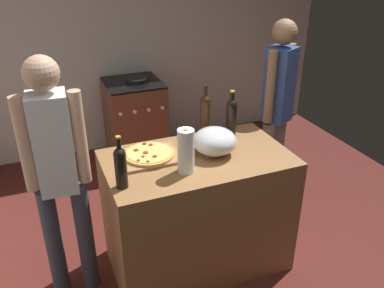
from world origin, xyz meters
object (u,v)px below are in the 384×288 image
(pizza, at_px, (149,154))
(wine_bottle_dark, at_px, (231,117))
(paper_towel_roll, at_px, (186,151))
(wine_bottle_clear, at_px, (205,114))
(stove, at_px, (135,120))
(mixing_bowl, at_px, (215,141))
(person_in_red, at_px, (277,106))
(person_in_stripes, at_px, (58,170))
(wine_bottle_amber, at_px, (121,166))

(pizza, distance_m, wine_bottle_dark, 0.66)
(pizza, height_order, paper_towel_roll, paper_towel_roll)
(wine_bottle_clear, bearing_deg, stove, 95.69)
(wine_bottle_clear, distance_m, stove, 1.65)
(mixing_bowl, bearing_deg, person_in_red, 30.61)
(paper_towel_roll, height_order, person_in_red, person_in_red)
(wine_bottle_dark, bearing_deg, person_in_red, 26.89)
(person_in_stripes, bearing_deg, mixing_bowl, -3.38)
(person_in_red, bearing_deg, wine_bottle_amber, -156.28)
(wine_bottle_clear, bearing_deg, person_in_red, 15.05)
(wine_bottle_clear, height_order, person_in_red, person_in_red)
(paper_towel_roll, relative_size, person_in_red, 0.17)
(pizza, relative_size, person_in_stripes, 0.20)
(paper_towel_roll, bearing_deg, stove, 85.24)
(wine_bottle_amber, height_order, person_in_red, person_in_red)
(pizza, height_order, person_in_red, person_in_red)
(pizza, bearing_deg, wine_bottle_dark, 6.26)
(paper_towel_roll, xyz_separation_m, person_in_red, (1.06, 0.62, -0.09))
(stove, bearing_deg, paper_towel_roll, -94.76)
(pizza, bearing_deg, person_in_stripes, -175.64)
(pizza, bearing_deg, wine_bottle_amber, -131.53)
(person_in_red, bearing_deg, mixing_bowl, -149.39)
(wine_bottle_amber, relative_size, wine_bottle_dark, 0.91)
(wine_bottle_amber, xyz_separation_m, wine_bottle_clear, (0.72, 0.45, 0.03))
(paper_towel_roll, height_order, stove, paper_towel_roll)
(pizza, relative_size, person_in_red, 0.20)
(mixing_bowl, relative_size, wine_bottle_amber, 0.91)
(pizza, distance_m, stove, 1.79)
(wine_bottle_clear, xyz_separation_m, person_in_red, (0.75, 0.20, -0.12))
(wine_bottle_clear, height_order, wine_bottle_dark, wine_bottle_clear)
(paper_towel_roll, relative_size, stove, 0.32)
(mixing_bowl, relative_size, wine_bottle_clear, 0.76)
(wine_bottle_dark, bearing_deg, person_in_stripes, -174.65)
(pizza, height_order, mixing_bowl, mixing_bowl)
(paper_towel_roll, relative_size, wine_bottle_clear, 0.74)
(stove, bearing_deg, pizza, -100.89)
(paper_towel_roll, bearing_deg, wine_bottle_clear, 53.26)
(wine_bottle_amber, bearing_deg, person_in_red, 23.72)
(stove, bearing_deg, wine_bottle_clear, -84.31)
(mixing_bowl, bearing_deg, wine_bottle_clear, 79.82)
(wine_bottle_amber, height_order, person_in_stripes, person_in_stripes)
(wine_bottle_clear, relative_size, person_in_red, 0.24)
(mixing_bowl, height_order, person_in_red, person_in_red)
(mixing_bowl, height_order, wine_bottle_clear, wine_bottle_clear)
(mixing_bowl, height_order, person_in_stripes, person_in_stripes)
(wine_bottle_clear, relative_size, stove, 0.43)
(pizza, xyz_separation_m, wine_bottle_amber, (-0.25, -0.28, 0.11))
(mixing_bowl, distance_m, wine_bottle_dark, 0.28)
(wine_bottle_dark, relative_size, person_in_stripes, 0.22)
(wine_bottle_clear, xyz_separation_m, person_in_stripes, (-1.06, -0.21, -0.12))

